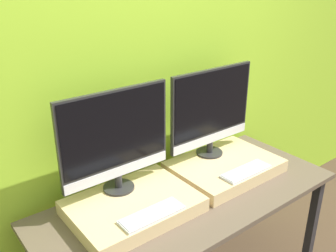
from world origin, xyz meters
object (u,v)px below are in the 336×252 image
(keyboard_left, at_px, (152,214))
(keyboard_right, at_px, (246,171))
(monitor_right, at_px, (212,109))
(monitor_left, at_px, (116,138))

(keyboard_left, bearing_deg, keyboard_right, 0.00)
(monitor_right, height_order, keyboard_right, monitor_right)
(monitor_left, bearing_deg, monitor_right, 0.00)
(keyboard_right, bearing_deg, monitor_left, 155.66)
(keyboard_left, bearing_deg, monitor_right, 24.34)
(monitor_right, bearing_deg, keyboard_left, -155.66)
(monitor_left, distance_m, keyboard_left, 0.42)
(keyboard_left, height_order, monitor_right, monitor_right)
(monitor_left, xyz_separation_m, keyboard_right, (0.67, -0.30, -0.29))
(monitor_left, relative_size, monitor_right, 1.00)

